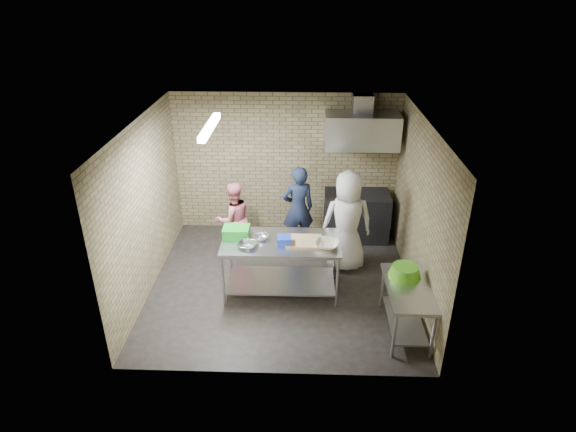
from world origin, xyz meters
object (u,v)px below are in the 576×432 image
object	(u,v)px
green_basin	(405,271)
bottle_green	(385,133)
prep_table	(281,266)
woman_pink	(234,219)
blue_tub	(284,241)
woman_white	(347,222)
man_navy	(298,209)
green_crate	(236,232)
stove	(356,216)
side_counter	(406,309)
bottle_red	(363,132)

from	to	relation	value
green_basin	bottle_green	distance (m)	2.98
prep_table	woman_pink	world-z (taller)	woman_pink
blue_tub	woman_white	xyz separation A→B (m)	(1.01, 0.85, -0.10)
bottle_green	woman_pink	size ratio (longest dim) A/B	0.11
bottle_green	woman_pink	distance (m)	3.14
prep_table	man_navy	size ratio (longest dim) A/B	1.14
green_crate	man_navy	xyz separation A→B (m)	(0.94, 1.26, -0.19)
stove	green_basin	xyz separation A→B (m)	(0.43, -2.50, 0.38)
side_counter	woman_white	xyz separation A→B (m)	(-0.73, 1.66, 0.50)
man_navy	woman_white	xyz separation A→B (m)	(0.83, -0.63, 0.08)
prep_table	bottle_green	size ratio (longest dim) A/B	12.12
stove	woman_pink	distance (m)	2.35
bottle_green	man_navy	xyz separation A→B (m)	(-1.56, -0.69, -1.22)
man_navy	bottle_red	bearing A→B (deg)	-164.82
side_counter	man_navy	size ratio (longest dim) A/B	0.75
stove	bottle_red	size ratio (longest dim) A/B	6.67
blue_tub	bottle_red	world-z (taller)	bottle_red
green_crate	blue_tub	xyz separation A→B (m)	(0.75, -0.22, -0.02)
stove	woman_pink	bearing A→B (deg)	-163.26
woman_white	green_crate	bearing A→B (deg)	12.46
stove	bottle_red	bearing A→B (deg)	78.23
side_counter	man_navy	distance (m)	2.81
bottle_green	woman_white	world-z (taller)	bottle_green
woman_pink	bottle_green	bearing A→B (deg)	169.67
blue_tub	man_navy	distance (m)	1.50
prep_table	bottle_green	distance (m)	3.15
stove	bottle_green	size ratio (longest dim) A/B	8.00
side_counter	prep_table	bearing A→B (deg)	152.88
bottle_green	prep_table	bearing A→B (deg)	-130.89
green_basin	woman_pink	distance (m)	3.24
prep_table	green_basin	size ratio (longest dim) A/B	3.95
bottle_green	green_crate	bearing A→B (deg)	-141.96
blue_tub	bottle_green	bearing A→B (deg)	51.24
prep_table	green_basin	distance (m)	1.93
side_counter	green_basin	world-z (taller)	green_basin
blue_tub	green_crate	bearing A→B (deg)	163.65
green_crate	bottle_green	xyz separation A→B (m)	(2.49, 1.95, 1.02)
bottle_red	woman_white	bearing A→B (deg)	-103.95
green_basin	bottle_red	size ratio (longest dim) A/B	2.56
green_crate	woman_white	size ratio (longest dim) A/B	0.23
bottle_red	woman_pink	xyz separation A→B (m)	(-2.29, -0.91, -1.34)
bottle_red	bottle_green	size ratio (longest dim) A/B	1.20
prep_table	man_navy	xyz separation A→B (m)	(0.24, 1.38, 0.34)
woman_pink	blue_tub	bearing A→B (deg)	97.91
woman_pink	side_counter	bearing A→B (deg)	113.26
blue_tub	green_basin	xyz separation A→B (m)	(1.72, -0.57, -0.14)
side_counter	bottle_green	world-z (taller)	bottle_green
bottle_red	side_counter	bearing A→B (deg)	-82.38
green_crate	woman_pink	world-z (taller)	woman_pink
side_counter	man_navy	xyz separation A→B (m)	(-1.56, 2.30, 0.42)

